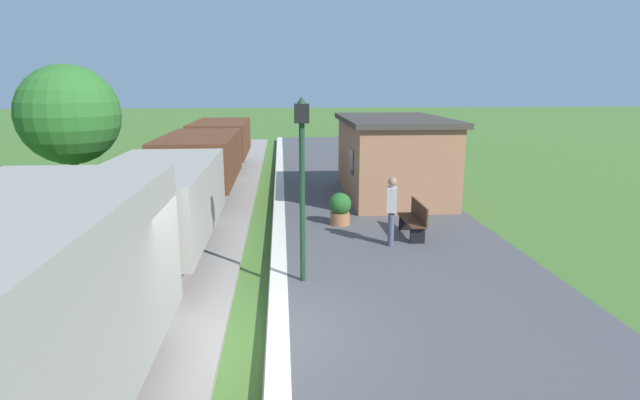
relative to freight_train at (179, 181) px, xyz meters
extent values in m
plane|color=#47702D|center=(2.40, -6.76, -1.48)|extent=(160.00, 160.00, 0.00)
cube|color=#4C4C4F|center=(5.60, -6.76, -1.36)|extent=(6.00, 60.00, 0.25)
cube|color=silver|center=(2.80, -6.76, -1.23)|extent=(0.36, 60.00, 0.01)
cube|color=gray|center=(0.00, -6.76, -1.42)|extent=(3.80, 60.00, 0.12)
cube|color=slate|center=(0.72, -6.76, -1.29)|extent=(0.07, 60.00, 0.14)
cube|color=slate|center=(-0.72, -6.76, -1.29)|extent=(0.07, 60.00, 0.14)
cube|color=gray|center=(0.00, -9.25, 0.40)|extent=(2.50, 5.60, 2.20)
cube|color=black|center=(0.00, -9.25, -0.55)|extent=(2.10, 5.15, 0.50)
cylinder|color=black|center=(0.00, -7.46, -0.80)|extent=(1.56, 0.84, 0.84)
cylinder|color=black|center=(0.00, -6.30, -0.55)|extent=(0.20, 0.30, 0.20)
cube|color=gray|center=(0.00, -2.65, 0.10)|extent=(2.50, 5.60, 1.60)
cube|color=black|center=(0.00, -2.65, -0.55)|extent=(2.10, 5.15, 0.50)
cylinder|color=black|center=(0.00, -0.86, -0.80)|extent=(1.56, 0.84, 0.84)
cylinder|color=black|center=(0.00, -4.45, -0.80)|extent=(1.56, 0.84, 0.84)
cylinder|color=black|center=(0.00, 0.30, -0.55)|extent=(0.20, 0.30, 0.20)
cylinder|color=black|center=(0.00, -5.60, -0.55)|extent=(0.20, 0.30, 0.20)
cube|color=brown|center=(0.00, 3.95, 0.10)|extent=(2.50, 5.60, 1.60)
cube|color=black|center=(0.00, 3.95, -0.55)|extent=(2.10, 5.15, 0.50)
cylinder|color=black|center=(0.00, 5.74, -0.80)|extent=(1.56, 0.84, 0.84)
cylinder|color=black|center=(0.00, 2.15, -0.80)|extent=(1.56, 0.84, 0.84)
cylinder|color=black|center=(0.00, 6.90, -0.55)|extent=(0.20, 0.30, 0.20)
cylinder|color=black|center=(0.00, 1.00, -0.55)|extent=(0.20, 0.30, 0.20)
cube|color=brown|center=(0.00, 10.55, 0.10)|extent=(2.50, 5.60, 1.60)
cube|color=black|center=(0.00, 10.55, -0.55)|extent=(2.10, 5.15, 0.50)
cylinder|color=black|center=(0.00, 12.34, -0.80)|extent=(1.56, 0.84, 0.84)
cylinder|color=black|center=(0.00, 8.75, -0.80)|extent=(1.56, 0.84, 0.84)
cylinder|color=black|center=(0.00, 13.50, -0.55)|extent=(0.20, 0.30, 0.20)
cylinder|color=black|center=(0.00, 7.60, -0.55)|extent=(0.20, 0.30, 0.20)
cube|color=#9E6B4C|center=(6.80, 3.13, 0.07)|extent=(3.20, 5.50, 2.60)
cube|color=#3D3833|center=(6.80, 3.13, 1.46)|extent=(3.50, 5.80, 0.18)
cube|color=black|center=(5.19, 2.03, 0.20)|extent=(0.03, 0.90, 0.80)
cube|color=#422819|center=(6.27, -1.76, -0.79)|extent=(0.42, 1.50, 0.04)
cube|color=#422819|center=(6.46, -1.76, -0.55)|extent=(0.04, 1.50, 0.45)
cube|color=black|center=(6.27, -2.36, -1.02)|extent=(0.38, 0.06, 0.42)
cube|color=black|center=(6.27, -1.16, -1.02)|extent=(0.38, 0.06, 0.42)
cylinder|color=#474C66|center=(5.56, -2.50, -0.80)|extent=(0.15, 0.15, 0.86)
cylinder|color=#474C66|center=(5.60, -2.34, -0.80)|extent=(0.15, 0.15, 0.86)
cube|color=#B2ADA8|center=(5.58, -2.42, -0.07)|extent=(0.32, 0.42, 0.60)
sphere|color=#936B51|center=(5.58, -2.42, 0.37)|extent=(0.22, 0.22, 0.22)
cylinder|color=#9E6642|center=(4.53, -0.45, -1.06)|extent=(0.56, 0.56, 0.34)
sphere|color=#235B23|center=(4.53, -0.45, -0.63)|extent=(0.64, 0.64, 0.64)
cylinder|color=#193823|center=(3.30, -4.59, 0.37)|extent=(0.11, 0.11, 3.20)
cube|color=black|center=(3.30, -4.59, 2.15)|extent=(0.28, 0.28, 0.36)
sphere|color=#F2E5BF|center=(3.30, -4.59, 2.15)|extent=(0.20, 0.20, 0.20)
cone|color=#193823|center=(3.30, -4.59, 2.39)|extent=(0.20, 0.20, 0.16)
cylinder|color=#4C3823|center=(-4.05, 3.13, -0.51)|extent=(0.28, 0.28, 1.94)
sphere|color=#2D6B28|center=(-4.05, 3.13, 1.69)|extent=(3.27, 3.27, 3.27)
camera|label=1|loc=(2.90, -14.32, 2.72)|focal=28.46mm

